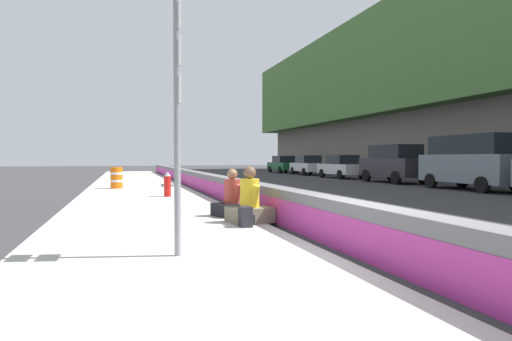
# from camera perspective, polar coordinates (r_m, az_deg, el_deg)

# --- Properties ---
(ground_plane) EXTENTS (160.00, 160.00, 0.00)m
(ground_plane) POSITION_cam_1_polar(r_m,az_deg,el_deg) (6.53, 13.92, -11.65)
(ground_plane) COLOR #353538
(ground_plane) RESTS_ON ground
(sidewalk_strip) EXTENTS (80.00, 4.40, 0.14)m
(sidewalk_strip) POSITION_cam_1_polar(r_m,az_deg,el_deg) (5.66, -10.38, -12.98)
(sidewalk_strip) COLOR #B5B2A8
(sidewalk_strip) RESTS_ON ground_plane
(jersey_barrier) EXTENTS (76.00, 0.45, 0.85)m
(jersey_barrier) POSITION_cam_1_polar(r_m,az_deg,el_deg) (6.44, 13.92, -7.98)
(jersey_barrier) COLOR slate
(jersey_barrier) RESTS_ON ground_plane
(route_sign_post) EXTENTS (0.44, 0.09, 3.60)m
(route_sign_post) POSITION_cam_1_polar(r_m,az_deg,el_deg) (6.09, -10.35, 8.57)
(route_sign_post) COLOR gray
(route_sign_post) RESTS_ON sidewalk_strip
(fire_hydrant) EXTENTS (0.26, 0.46, 0.88)m
(fire_hydrant) POSITION_cam_1_polar(r_m,az_deg,el_deg) (15.46, -11.64, -1.74)
(fire_hydrant) COLOR red
(fire_hydrant) RESTS_ON sidewalk_strip
(seated_person_foreground) EXTENTS (0.88, 0.98, 1.18)m
(seated_person_foreground) POSITION_cam_1_polar(r_m,az_deg,el_deg) (9.13, -0.84, -4.54)
(seated_person_foreground) COLOR #706651
(seated_person_foreground) RESTS_ON sidewalk_strip
(seated_person_middle) EXTENTS (0.90, 0.97, 1.10)m
(seated_person_middle) POSITION_cam_1_polar(r_m,az_deg,el_deg) (10.14, -3.16, -4.06)
(seated_person_middle) COLOR black
(seated_person_middle) RESTS_ON sidewalk_strip
(backpack) EXTENTS (0.32, 0.28, 0.40)m
(backpack) POSITION_cam_1_polar(r_m,az_deg,el_deg) (8.55, -1.35, -6.15)
(backpack) COLOR #232328
(backpack) RESTS_ON sidewalk_strip
(construction_barrel) EXTENTS (0.54, 0.54, 0.95)m
(construction_barrel) POSITION_cam_1_polar(r_m,az_deg,el_deg) (20.20, -17.96, -0.90)
(construction_barrel) COLOR orange
(construction_barrel) RESTS_ON sidewalk_strip
(parked_car_third) EXTENTS (5.14, 2.18, 2.56)m
(parked_car_third) POSITION_cam_1_polar(r_m,az_deg,el_deg) (22.37, 26.68, 1.13)
(parked_car_third) COLOR slate
(parked_car_third) RESTS_ON ground_plane
(parked_car_fourth) EXTENTS (4.80, 2.07, 2.28)m
(parked_car_fourth) POSITION_cam_1_polar(r_m,az_deg,el_deg) (27.24, 17.79, 0.93)
(parked_car_fourth) COLOR #28282D
(parked_car_fourth) RESTS_ON ground_plane
(parked_car_midline) EXTENTS (4.51, 1.96, 1.71)m
(parked_car_midline) POSITION_cam_1_polar(r_m,az_deg,el_deg) (32.28, 11.27, 0.52)
(parked_car_midline) COLOR silver
(parked_car_midline) RESTS_ON ground_plane
(parked_car_far) EXTENTS (4.57, 2.09, 1.71)m
(parked_car_far) POSITION_cam_1_polar(r_m,az_deg,el_deg) (38.27, 6.86, 0.71)
(parked_car_far) COLOR silver
(parked_car_far) RESTS_ON ground_plane
(parked_car_farther) EXTENTS (4.54, 2.02, 1.71)m
(parked_car_farther) POSITION_cam_1_polar(r_m,az_deg,el_deg) (43.43, 3.61, 0.83)
(parked_car_farther) COLOR #145128
(parked_car_farther) RESTS_ON ground_plane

